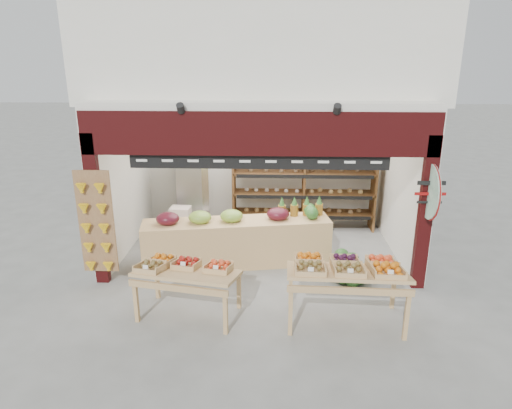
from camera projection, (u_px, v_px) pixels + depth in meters
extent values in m
plane|color=slate|center=(260.00, 258.00, 9.02)|extent=(60.00, 60.00, 0.00)
cube|color=white|center=(263.00, 159.00, 10.72)|extent=(5.76, 0.18, 3.00)
cube|color=white|center=(123.00, 176.00, 9.22)|extent=(0.18, 3.38, 3.00)
cube|color=white|center=(402.00, 179.00, 9.02)|extent=(0.18, 3.38, 3.00)
cube|color=white|center=(261.00, 97.00, 8.63)|extent=(5.76, 3.38, 0.12)
cube|color=white|center=(263.00, 36.00, 9.31)|extent=(6.36, 4.60, 2.40)
cube|color=black|center=(259.00, 133.00, 7.19)|extent=(5.70, 0.14, 0.70)
cube|color=black|center=(96.00, 211.00, 7.70)|extent=(0.22, 0.14, 2.65)
cube|color=black|center=(425.00, 215.00, 7.51)|extent=(0.22, 0.14, 2.65)
cube|color=black|center=(259.00, 161.00, 7.36)|extent=(4.20, 0.05, 0.26)
cylinder|color=white|center=(265.00, 145.00, 7.34)|extent=(0.34, 0.05, 0.34)
cube|color=olive|center=(96.00, 222.00, 7.67)|extent=(0.60, 0.04, 1.80)
cylinder|color=#B9E8CA|center=(430.00, 192.00, 7.29)|extent=(0.04, 0.90, 0.90)
cylinder|color=maroon|center=(430.00, 192.00, 7.27)|extent=(0.01, 0.92, 0.92)
cube|color=brown|center=(234.00, 192.00, 10.41)|extent=(0.05, 0.53, 1.69)
cube|color=brown|center=(303.00, 193.00, 10.35)|extent=(0.05, 0.53, 1.69)
cube|color=brown|center=(373.00, 194.00, 10.29)|extent=(0.05, 0.53, 1.69)
cube|color=brown|center=(303.00, 213.00, 10.50)|extent=(3.16, 0.53, 0.04)
cube|color=brown|center=(303.00, 193.00, 10.35)|extent=(3.16, 0.53, 0.04)
cube|color=brown|center=(304.00, 173.00, 10.20)|extent=(3.16, 0.53, 0.04)
cube|color=brown|center=(305.00, 157.00, 10.09)|extent=(3.16, 0.53, 0.04)
cone|color=olive|center=(248.00, 150.00, 10.09)|extent=(0.32, 0.32, 0.28)
cone|color=olive|center=(270.00, 150.00, 10.07)|extent=(0.32, 0.32, 0.28)
cone|color=olive|center=(293.00, 150.00, 10.05)|extent=(0.32, 0.32, 0.28)
cone|color=olive|center=(316.00, 150.00, 10.03)|extent=(0.32, 0.32, 0.28)
cone|color=olive|center=(339.00, 151.00, 10.02)|extent=(0.32, 0.32, 0.28)
cone|color=olive|center=(363.00, 151.00, 10.00)|extent=(0.32, 0.32, 0.28)
cube|color=#ACAEB3|center=(192.00, 189.00, 10.57)|extent=(0.85, 0.85, 1.74)
cube|color=silver|center=(179.00, 230.00, 9.89)|extent=(0.48, 0.38, 0.40)
cube|color=silver|center=(181.00, 215.00, 9.78)|extent=(0.44, 0.35, 0.33)
cube|color=#134A19|center=(203.00, 234.00, 9.76)|extent=(0.46, 0.36, 0.33)
cube|color=silver|center=(207.00, 228.00, 10.15)|extent=(0.41, 0.33, 0.31)
cube|color=tan|center=(237.00, 242.00, 8.66)|extent=(3.58, 1.25, 0.88)
ellipsoid|color=#59141E|center=(168.00, 219.00, 8.34)|extent=(0.43, 0.39, 0.23)
ellipsoid|color=#8CB23F|center=(200.00, 217.00, 8.41)|extent=(0.43, 0.39, 0.23)
ellipsoid|color=#8CB23F|center=(232.00, 216.00, 8.48)|extent=(0.43, 0.39, 0.23)
ellipsoid|color=#59141E|center=(278.00, 214.00, 8.58)|extent=(0.43, 0.39, 0.23)
cylinder|color=olive|center=(282.00, 211.00, 8.73)|extent=(0.15, 0.15, 0.22)
cylinder|color=olive|center=(294.00, 210.00, 8.76)|extent=(0.15, 0.15, 0.22)
cylinder|color=olive|center=(307.00, 210.00, 8.79)|extent=(0.15, 0.15, 0.22)
cylinder|color=olive|center=(319.00, 209.00, 8.82)|extent=(0.15, 0.15, 0.22)
cube|color=tan|center=(188.00, 273.00, 6.85)|extent=(1.64, 1.11, 0.23)
cube|color=tan|center=(136.00, 304.00, 6.79)|extent=(0.07, 0.07, 0.61)
cube|color=tan|center=(226.00, 315.00, 6.49)|extent=(0.07, 0.07, 0.61)
cube|color=tan|center=(157.00, 281.00, 7.47)|extent=(0.07, 0.07, 0.61)
cube|color=tan|center=(239.00, 291.00, 7.17)|extent=(0.07, 0.07, 0.61)
cube|color=tan|center=(347.00, 272.00, 6.66)|extent=(1.77, 1.03, 0.25)
cube|color=tan|center=(290.00, 313.00, 6.46)|extent=(0.06, 0.06, 0.71)
cube|color=tan|center=(407.00, 317.00, 6.34)|extent=(0.06, 0.06, 0.71)
cube|color=tan|center=(291.00, 284.00, 7.27)|extent=(0.06, 0.06, 0.71)
cube|color=tan|center=(394.00, 288.00, 7.15)|extent=(0.06, 0.06, 0.71)
sphere|color=#1A4717|center=(343.00, 277.00, 7.98)|extent=(0.28, 0.28, 0.28)
sphere|color=#1A4717|center=(360.00, 277.00, 7.97)|extent=(0.28, 0.28, 0.28)
sphere|color=#1A4717|center=(341.00, 269.00, 8.26)|extent=(0.28, 0.28, 0.28)
sphere|color=#1A4717|center=(357.00, 269.00, 8.25)|extent=(0.28, 0.28, 0.28)
sphere|color=#1A4717|center=(351.00, 260.00, 8.03)|extent=(0.28, 0.28, 0.28)
sphere|color=#1A4717|center=(353.00, 279.00, 7.88)|extent=(0.28, 0.28, 0.28)
sphere|color=#1A4717|center=(337.00, 273.00, 8.12)|extent=(0.28, 0.28, 0.28)
sphere|color=#1A4717|center=(342.00, 256.00, 8.20)|extent=(0.28, 0.28, 0.28)
sphere|color=#1A4717|center=(361.00, 272.00, 8.13)|extent=(0.28, 0.28, 0.28)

